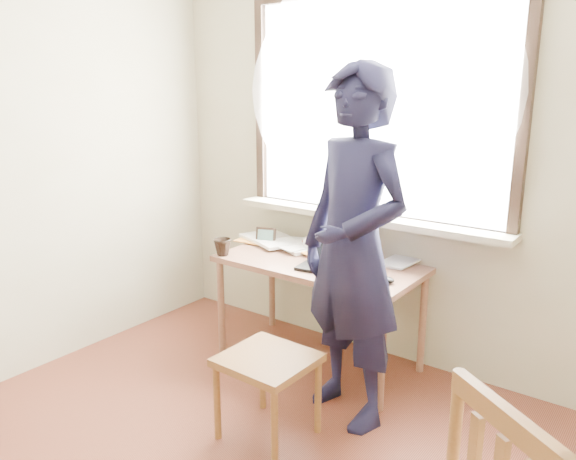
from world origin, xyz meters
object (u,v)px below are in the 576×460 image
Objects in this scene: mug_white at (311,244)px; mug_dark at (223,247)px; work_chair at (268,369)px; laptop at (334,257)px; person at (354,250)px; desk at (319,272)px.

mug_white is 0.97× the size of mug_dark.
mug_white is at bearing 46.00° from mug_dark.
mug_white is 0.26× the size of work_chair.
mug_white is (-0.30, 0.19, -0.01)m from laptop.
person is at bearing -47.01° from laptop.
mug_white is at bearing 112.50° from work_chair.
person is (0.23, 0.42, 0.56)m from work_chair.
desk is 11.18× the size of mug_white.
laptop is at bearing -12.66° from desk.
mug_white is at bearing 136.28° from desk.
person reaches higher than desk.
desk is 0.68× the size of person.
mug_white is at bearing 147.31° from laptop.
person is (0.46, -0.39, 0.32)m from desk.
laptop is 0.91× the size of work_chair.
mug_white is 0.86m from person.
mug_dark reaches higher than mug_white.
desk is 0.87m from work_chair.
mug_dark is at bearing -161.99° from laptop.
desk is at bearing 106.08° from work_chair.
person is (1.03, -0.13, 0.20)m from mug_dark.
desk is 2.88× the size of work_chair.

